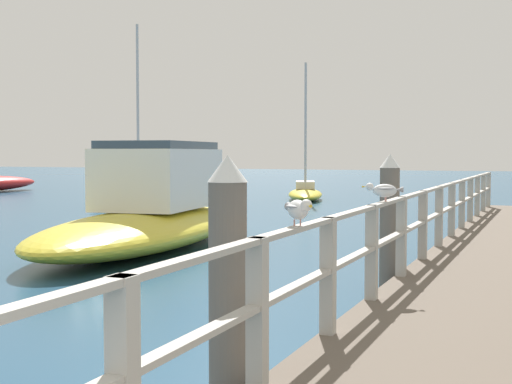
{
  "coord_description": "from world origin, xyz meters",
  "views": [
    {
      "loc": [
        0.69,
        -0.34,
        1.93
      ],
      "look_at": [
        -3.93,
        10.71,
        1.28
      ],
      "focal_mm": 50.37,
      "sensor_mm": 36.0,
      "label": 1
    }
  ],
  "objects": [
    {
      "name": "pier_deck",
      "position": [
        0.0,
        11.18,
        0.18
      ],
      "size": [
        2.39,
        22.36,
        0.35
      ],
      "primitive_type": "cube",
      "color": "brown",
      "rests_on": "ground_plane"
    },
    {
      "name": "pier_railing",
      "position": [
        -1.12,
        11.18,
        0.98
      ],
      "size": [
        0.12,
        20.88,
        1.02
      ],
      "color": "#B2ADA3",
      "rests_on": "pier_deck"
    },
    {
      "name": "dock_piling_near",
      "position": [
        -1.5,
        4.35,
        0.97
      ],
      "size": [
        0.29,
        0.29,
        1.92
      ],
      "color": "#6B6056",
      "rests_on": "ground_plane"
    },
    {
      "name": "dock_piling_far",
      "position": [
        -1.5,
        9.83,
        0.97
      ],
      "size": [
        0.29,
        0.29,
        1.92
      ],
      "color": "#6B6056",
      "rests_on": "ground_plane"
    },
    {
      "name": "seagull_foreground",
      "position": [
        -1.11,
        4.79,
        1.51
      ],
      "size": [
        0.34,
        0.39,
        0.21
      ],
      "rotation": [
        0.0,
        0.0,
        3.84
      ],
      "color": "white",
      "rests_on": "pier_railing"
    },
    {
      "name": "seagull_background",
      "position": [
        -1.12,
        7.8,
        1.51
      ],
      "size": [
        0.45,
        0.26,
        0.21
      ],
      "rotation": [
        0.0,
        0.0,
        2.02
      ],
      "color": "white",
      "rests_on": "pier_railing"
    },
    {
      "name": "boat_3",
      "position": [
        -8.83,
        27.67,
        0.31
      ],
      "size": [
        2.88,
        5.04,
        5.58
      ],
      "rotation": [
        0.0,
        0.0,
        3.48
      ],
      "color": "gold",
      "rests_on": "ground_plane"
    },
    {
      "name": "boat_4",
      "position": [
        -7.0,
        12.36,
        0.72
      ],
      "size": [
        3.8,
        8.32,
        2.17
      ],
      "rotation": [
        0.0,
        0.0,
        0.13
      ],
      "color": "gold",
      "rests_on": "ground_plane"
    },
    {
      "name": "boat_5",
      "position": [
        -13.73,
        22.4,
        0.36
      ],
      "size": [
        1.67,
        5.29,
        6.7
      ],
      "rotation": [
        0.0,
        0.0,
        0.02
      ],
      "color": "#197266",
      "rests_on": "ground_plane"
    }
  ]
}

